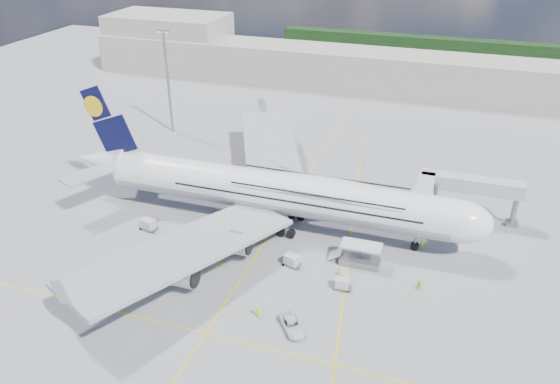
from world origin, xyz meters
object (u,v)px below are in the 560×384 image
(cargo_loader, at_px, (359,257))
(dolly_nose_near, at_px, (291,260))
(crew_loader, at_px, (419,286))
(cone_tail, at_px, (158,183))
(cone_wing_right_outer, at_px, (126,293))
(dolly_row_c, at_px, (199,263))
(cone_wing_left_inner, at_px, (251,185))
(cone_nose, at_px, (426,243))
(dolly_row_b, at_px, (217,248))
(cone_wing_left_outer, at_px, (232,160))
(crew_nose, at_px, (422,244))
(airliner, at_px, (277,192))
(crew_tug, at_px, (257,312))
(dolly_nose_far, at_px, (342,284))
(catering_truck_inner, at_px, (267,183))
(crew_van, at_px, (340,272))
(light_mast, at_px, (168,81))
(baggage_tug, at_px, (190,235))
(dolly_row_a, at_px, (148,224))
(crew_wing, at_px, (220,263))
(dolly_back, at_px, (151,219))
(service_van, at_px, (292,325))
(jet_bridge, at_px, (453,189))
(catering_truck_outer, at_px, (275,143))
(cone_wing_right_inner, at_px, (141,274))

(cargo_loader, bearing_deg, dolly_nose_near, -158.58)
(crew_loader, height_order, cone_tail, crew_loader)
(cone_wing_right_outer, bearing_deg, dolly_row_c, 55.98)
(cone_wing_left_inner, bearing_deg, cone_nose, -16.05)
(dolly_row_b, distance_m, cone_wing_left_outer, 36.67)
(cone_wing_left_inner, bearing_deg, cone_wing_left_outer, 130.39)
(crew_nose, bearing_deg, airliner, 174.99)
(crew_tug, distance_m, cone_tail, 47.01)
(cone_wing_right_outer, bearing_deg, cargo_loader, 30.84)
(dolly_nose_far, distance_m, catering_truck_inner, 33.79)
(crew_van, distance_m, cone_wing_left_inner, 34.27)
(light_mast, distance_m, cone_wing_left_inner, 39.71)
(baggage_tug, bearing_deg, dolly_nose_far, -17.20)
(airliner, bearing_deg, catering_truck_inner, 118.13)
(cone_wing_left_outer, bearing_deg, dolly_row_a, -95.13)
(crew_wing, height_order, cone_wing_left_inner, crew_wing)
(dolly_row_c, bearing_deg, cone_nose, 22.05)
(dolly_nose_near, height_order, cone_nose, dolly_nose_near)
(dolly_back, bearing_deg, service_van, -28.31)
(light_mast, relative_size, dolly_row_c, 9.29)
(light_mast, relative_size, crew_loader, 14.16)
(jet_bridge, height_order, cone_nose, jet_bridge)
(crew_nose, bearing_deg, service_van, -126.18)
(crew_wing, bearing_deg, jet_bridge, -64.40)
(jet_bridge, xyz_separation_m, crew_wing, (-34.13, -26.24, -6.02))
(dolly_back, bearing_deg, baggage_tug, -17.23)
(cargo_loader, distance_m, catering_truck_outer, 47.88)
(catering_truck_inner, bearing_deg, cone_tail, -153.50)
(catering_truck_inner, distance_m, crew_nose, 33.89)
(catering_truck_outer, distance_m, cone_tail, 30.00)
(crew_tug, height_order, cone_wing_right_outer, crew_tug)
(cone_wing_right_outer, bearing_deg, crew_tug, 4.13)
(crew_van, relative_size, cone_tail, 3.00)
(catering_truck_inner, bearing_deg, crew_van, -31.86)
(dolly_row_a, distance_m, crew_van, 35.95)
(light_mast, xyz_separation_m, service_van, (51.07, -60.50, -12.46))
(light_mast, relative_size, dolly_row_b, 7.07)
(dolly_back, distance_m, baggage_tug, 10.23)
(service_van, distance_m, cone_wing_right_inner, 26.76)
(crew_loader, bearing_deg, cone_wing_right_inner, -143.49)
(jet_bridge, height_order, cone_tail, jet_bridge)
(jet_bridge, bearing_deg, crew_van, -124.31)
(jet_bridge, distance_m, crew_nose, 12.56)
(dolly_nose_far, distance_m, crew_nose, 18.26)
(dolly_back, relative_size, crew_nose, 1.50)
(catering_truck_outer, relative_size, crew_loader, 3.67)
(cone_wing_left_inner, height_order, cone_wing_left_outer, cone_wing_left_inner)
(cone_wing_right_outer, bearing_deg, crew_loader, 19.65)
(cargo_loader, height_order, cone_wing_right_inner, cargo_loader)
(airliner, relative_size, crew_van, 50.62)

